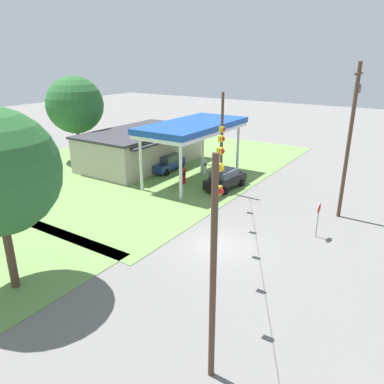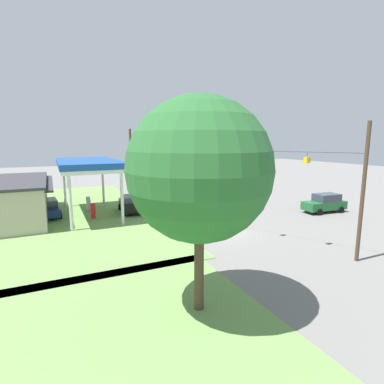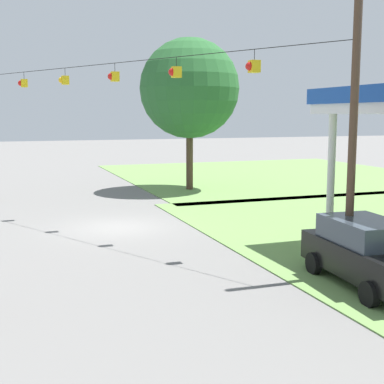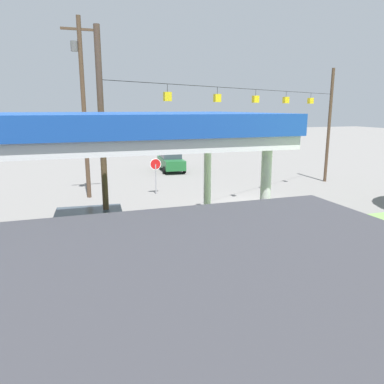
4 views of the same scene
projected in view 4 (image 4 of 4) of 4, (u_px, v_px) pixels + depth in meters
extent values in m
plane|color=slate|center=(252.00, 205.00, 23.18)|extent=(160.00, 160.00, 0.00)
cube|color=silver|center=(55.00, 140.00, 10.27)|extent=(11.91, 5.60, 0.35)
cube|color=#19479E|center=(54.00, 124.00, 10.17)|extent=(12.11, 5.80, 0.55)
cylinder|color=silver|center=(207.00, 199.00, 14.56)|extent=(0.28, 0.28, 4.86)
cylinder|color=silver|center=(263.00, 234.00, 10.50)|extent=(0.28, 0.28, 4.86)
cube|color=gray|center=(132.00, 294.00, 11.98)|extent=(0.71, 0.56, 0.12)
cube|color=red|center=(131.00, 272.00, 11.81)|extent=(0.55, 0.40, 1.46)
cube|color=black|center=(130.00, 260.00, 11.94)|extent=(0.39, 0.03, 0.24)
cube|color=black|center=(83.00, 237.00, 15.15)|extent=(4.84, 2.21, 0.87)
cube|color=#333D47|center=(89.00, 219.00, 15.05)|extent=(2.71, 1.90, 0.67)
cylinder|color=black|center=(43.00, 260.00, 13.99)|extent=(0.69, 0.27, 0.68)
cylinder|color=black|center=(49.00, 243.00, 15.78)|extent=(0.69, 0.27, 0.68)
cylinder|color=black|center=(122.00, 253.00, 14.70)|extent=(0.69, 0.27, 0.68)
cylinder|color=black|center=(119.00, 237.00, 16.49)|extent=(0.69, 0.27, 0.68)
cube|color=navy|center=(18.00, 383.00, 7.21)|extent=(4.97, 2.26, 0.74)
cylinder|color=black|center=(91.00, 352.00, 8.73)|extent=(0.70, 0.28, 0.68)
cube|color=#1E602D|center=(171.00, 163.00, 35.63)|extent=(2.20, 4.92, 0.88)
cube|color=#333D47|center=(170.00, 154.00, 35.72)|extent=(1.89, 2.75, 0.80)
cylinder|color=black|center=(184.00, 169.00, 34.56)|extent=(0.27, 0.69, 0.68)
cylinder|color=black|center=(164.00, 170.00, 34.10)|extent=(0.27, 0.69, 0.68)
cylinder|color=black|center=(177.00, 165.00, 37.36)|extent=(0.27, 0.69, 0.68)
cylinder|color=black|center=(159.00, 165.00, 36.90)|extent=(0.27, 0.69, 0.68)
cylinder|color=#99999E|center=(156.00, 179.00, 26.03)|extent=(0.08, 0.08, 2.10)
cylinder|color=white|center=(156.00, 164.00, 25.80)|extent=(0.80, 0.03, 0.80)
cylinder|color=red|center=(156.00, 164.00, 25.80)|extent=(0.70, 0.03, 0.70)
cylinder|color=#4C3828|center=(84.00, 111.00, 24.01)|extent=(0.28, 0.28, 11.41)
cube|color=#4C3828|center=(79.00, 29.00, 22.93)|extent=(2.20, 0.14, 0.14)
cylinder|color=#59595B|center=(74.00, 46.00, 23.04)|extent=(0.44, 0.44, 0.60)
cylinder|color=#4C3828|center=(329.00, 126.00, 29.75)|extent=(0.24, 0.24, 8.90)
cylinder|color=#4C3828|center=(103.00, 146.00, 14.66)|extent=(0.24, 0.24, 8.90)
cylinder|color=black|center=(256.00, 89.00, 21.66)|extent=(18.65, 10.02, 0.02)
cylinder|color=black|center=(311.00, 95.00, 26.73)|extent=(0.02, 0.02, 0.35)
cube|color=yellow|center=(311.00, 101.00, 26.81)|extent=(0.32, 0.32, 0.40)
sphere|color=red|center=(309.00, 101.00, 26.96)|extent=(0.28, 0.28, 0.28)
cylinder|color=black|center=(286.00, 94.00, 24.21)|extent=(0.02, 0.02, 0.35)
cube|color=yellow|center=(286.00, 100.00, 24.29)|extent=(0.32, 0.32, 0.40)
sphere|color=yellow|center=(284.00, 100.00, 24.45)|extent=(0.28, 0.28, 0.28)
cylinder|color=black|center=(256.00, 93.00, 21.69)|extent=(0.02, 0.02, 0.35)
cube|color=yellow|center=(256.00, 99.00, 21.78)|extent=(0.32, 0.32, 0.40)
sphere|color=red|center=(254.00, 99.00, 21.93)|extent=(0.28, 0.28, 0.28)
cylinder|color=black|center=(217.00, 91.00, 19.18)|extent=(0.02, 0.02, 0.35)
cube|color=yellow|center=(217.00, 98.00, 19.26)|extent=(0.32, 0.32, 0.40)
sphere|color=red|center=(216.00, 98.00, 19.42)|extent=(0.28, 0.28, 0.28)
cylinder|color=black|center=(167.00, 88.00, 16.66)|extent=(0.02, 0.02, 0.35)
cube|color=yellow|center=(167.00, 97.00, 16.75)|extent=(0.32, 0.32, 0.40)
sphere|color=red|center=(166.00, 97.00, 16.90)|extent=(0.28, 0.28, 0.28)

